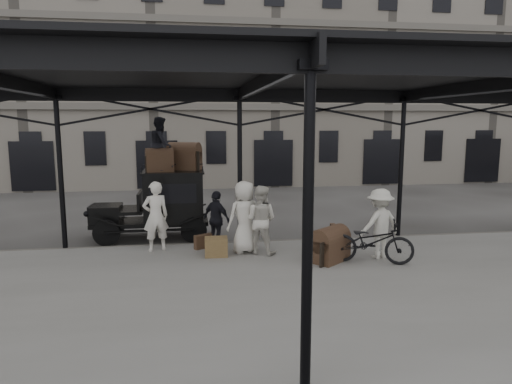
% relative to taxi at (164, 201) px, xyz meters
% --- Properties ---
extents(ground, '(120.00, 120.00, 0.00)m').
position_rel_taxi_xyz_m(ground, '(2.29, -3.31, -1.20)').
color(ground, '#383533').
rests_on(ground, ground).
extents(platform, '(28.00, 8.00, 0.15)m').
position_rel_taxi_xyz_m(platform, '(2.29, -5.31, -1.13)').
color(platform, slate).
rests_on(platform, ground).
extents(canopy, '(22.50, 9.00, 4.74)m').
position_rel_taxi_xyz_m(canopy, '(2.29, -5.03, 3.39)').
color(canopy, black).
rests_on(canopy, ground).
extents(building_frontage, '(64.00, 8.00, 14.00)m').
position_rel_taxi_xyz_m(building_frontage, '(2.29, 14.69, 5.80)').
color(building_frontage, slate).
rests_on(building_frontage, ground).
extents(taxi, '(3.65, 1.55, 2.18)m').
position_rel_taxi_xyz_m(taxi, '(0.00, 0.00, 0.00)').
color(taxi, black).
rests_on(taxi, ground).
extents(porter_left, '(0.81, 0.64, 1.94)m').
position_rel_taxi_xyz_m(porter_left, '(-0.12, -1.94, -0.08)').
color(porter_left, silver).
rests_on(porter_left, platform).
extents(porter_midleft, '(1.13, 1.05, 1.87)m').
position_rel_taxi_xyz_m(porter_midleft, '(2.69, -2.61, -0.12)').
color(porter_midleft, beige).
rests_on(porter_midleft, platform).
extents(porter_centre, '(1.12, 0.93, 1.97)m').
position_rel_taxi_xyz_m(porter_centre, '(2.28, -2.45, -0.07)').
color(porter_centre, beige).
rests_on(porter_centre, platform).
extents(porter_official, '(0.94, 0.97, 1.63)m').
position_rel_taxi_xyz_m(porter_official, '(1.56, -1.84, -0.24)').
color(porter_official, black).
rests_on(porter_official, platform).
extents(porter_right, '(1.33, 0.99, 1.83)m').
position_rel_taxi_xyz_m(porter_right, '(5.72, -3.46, -0.14)').
color(porter_right, beige).
rests_on(porter_right, platform).
extents(bicycle, '(2.24, 1.40, 1.11)m').
position_rel_taxi_xyz_m(bicycle, '(5.32, -3.88, -0.50)').
color(bicycle, black).
rests_on(bicycle, platform).
extents(porter_roof, '(0.66, 0.84, 1.67)m').
position_rel_taxi_xyz_m(porter_roof, '(-0.03, -0.10, 1.81)').
color(porter_roof, black).
rests_on(porter_roof, taxi).
extents(steamer_trunk_roof_near, '(0.89, 0.63, 0.60)m').
position_rel_taxi_xyz_m(steamer_trunk_roof_near, '(-0.08, -0.25, 1.28)').
color(steamer_trunk_roof_near, '#432F1F').
rests_on(steamer_trunk_roof_near, taxi).
extents(steamer_trunk_roof_far, '(1.15, 0.95, 0.73)m').
position_rel_taxi_xyz_m(steamer_trunk_roof_far, '(0.67, 0.20, 1.34)').
color(steamer_trunk_roof_far, '#432F1F').
rests_on(steamer_trunk_roof_far, taxi).
extents(steamer_trunk_platform, '(1.19, 1.13, 0.75)m').
position_rel_taxi_xyz_m(steamer_trunk_platform, '(4.35, -3.56, -0.68)').
color(steamer_trunk_platform, '#432F1F').
rests_on(steamer_trunk_platform, platform).
extents(wicker_hamper, '(0.62, 0.48, 0.50)m').
position_rel_taxi_xyz_m(wicker_hamper, '(1.49, -2.70, -0.80)').
color(wicker_hamper, olive).
rests_on(wicker_hamper, platform).
extents(suitcase_upright, '(0.26, 0.62, 0.45)m').
position_rel_taxi_xyz_m(suitcase_upright, '(5.11, -1.51, -0.83)').
color(suitcase_upright, '#432F1F').
rests_on(suitcase_upright, platform).
extents(suitcase_flat, '(0.59, 0.43, 0.40)m').
position_rel_taxi_xyz_m(suitcase_flat, '(1.20, -1.89, -0.85)').
color(suitcase_flat, '#432F1F').
rests_on(suitcase_flat, platform).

